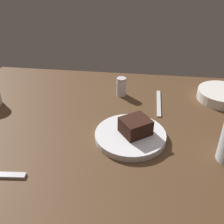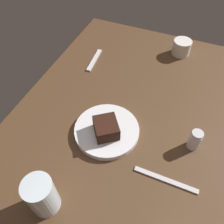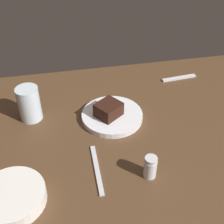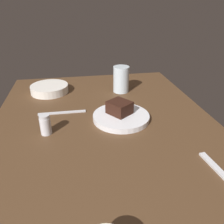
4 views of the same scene
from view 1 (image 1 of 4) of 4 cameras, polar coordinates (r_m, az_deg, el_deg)
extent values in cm
cube|color=#4C331E|center=(89.92, 0.59, -3.58)|extent=(120.00, 84.00, 3.00)
cylinder|color=silver|center=(82.92, 3.88, -5.02)|extent=(21.61, 21.61, 2.01)
cube|color=black|center=(81.20, 4.95, -2.99)|extent=(10.88, 10.70, 4.83)
cylinder|color=silver|center=(105.51, 1.89, 5.08)|extent=(3.74, 3.74, 6.07)
cylinder|color=silver|center=(103.91, 1.93, 6.86)|extent=(3.56, 3.56, 1.20)
cylinder|color=white|center=(110.99, 22.10, 3.33)|extent=(17.98, 17.98, 3.71)
cube|color=silver|center=(102.31, 9.81, 1.88)|extent=(1.51, 19.01, 0.50)
camera|label=2|loc=(0.94, 39.27, 35.36)|focal=37.69mm
camera|label=3|loc=(1.49, 15.81, 38.14)|focal=48.31mm
camera|label=4|loc=(1.14, -39.36, 21.70)|focal=36.89mm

